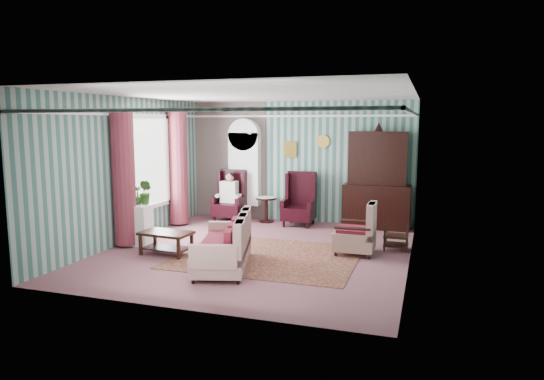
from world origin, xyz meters
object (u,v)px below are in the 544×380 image
(wingback_left, at_px, (229,196))
(floral_armchair, at_px, (355,227))
(wingback_right, at_px, (299,199))
(seated_woman, at_px, (229,197))
(bookcase, at_px, (245,174))
(dresser_hutch, at_px, (377,177))
(nest_table, at_px, (396,236))
(plant_stand, at_px, (137,225))
(round_side_table, at_px, (266,210))
(sofa, at_px, (223,237))
(coffee_table, at_px, (166,243))

(wingback_left, bearing_deg, floral_armchair, -31.41)
(wingback_right, height_order, seated_woman, wingback_right)
(bookcase, height_order, wingback_right, bookcase)
(dresser_hutch, relative_size, nest_table, 4.37)
(plant_stand, bearing_deg, round_side_table, 59.62)
(sofa, height_order, coffee_table, sofa)
(wingback_left, relative_size, sofa, 0.69)
(wingback_right, xyz_separation_m, sofa, (-0.33, -3.62, -0.09))
(wingback_right, xyz_separation_m, round_side_table, (-0.85, 0.15, -0.33))
(wingback_right, bearing_deg, sofa, -95.25)
(dresser_hutch, xyz_separation_m, seated_woman, (-3.50, -0.27, -0.59))
(wingback_left, xyz_separation_m, floral_armchair, (3.36, -2.05, -0.12))
(dresser_hutch, xyz_separation_m, plant_stand, (-4.30, -3.02, -0.78))
(round_side_table, bearing_deg, sofa, -82.20)
(wingback_left, height_order, floral_armchair, wingback_left)
(plant_stand, bearing_deg, wingback_left, 73.78)
(floral_armchair, bearing_deg, nest_table, -54.90)
(bookcase, xyz_separation_m, dresser_hutch, (3.25, -0.12, 0.06))
(floral_armchair, bearing_deg, coffee_table, 108.89)
(bookcase, xyz_separation_m, seated_woman, (-0.25, -0.39, -0.53))
(seated_woman, height_order, sofa, seated_woman)
(floral_armchair, bearing_deg, sofa, 128.65)
(floral_armchair, bearing_deg, round_side_table, 47.92)
(wingback_left, bearing_deg, coffee_table, -88.19)
(bookcase, height_order, nest_table, bookcase)
(wingback_left, height_order, coffee_table, wingback_left)
(wingback_left, height_order, sofa, wingback_left)
(wingback_right, height_order, plant_stand, wingback_right)
(coffee_table, bearing_deg, round_side_table, 76.52)
(round_side_table, distance_m, coffee_table, 3.43)
(round_side_table, bearing_deg, dresser_hutch, 2.64)
(bookcase, height_order, dresser_hutch, dresser_hutch)
(nest_table, bearing_deg, floral_armchair, -144.63)
(wingback_left, relative_size, plant_stand, 1.56)
(wingback_right, xyz_separation_m, plant_stand, (-2.55, -2.75, -0.22))
(wingback_left, bearing_deg, seated_woman, 0.00)
(bookcase, bearing_deg, floral_armchair, -38.13)
(round_side_table, bearing_deg, wingback_left, -170.54)
(coffee_table, bearing_deg, plant_stand, 154.21)
(floral_armchair, distance_m, coffee_table, 3.46)
(sofa, relative_size, floral_armchair, 1.81)
(sofa, bearing_deg, dresser_hutch, -44.04)
(wingback_left, distance_m, plant_stand, 2.87)
(wingback_right, xyz_separation_m, coffee_table, (-1.65, -3.19, -0.41))
(dresser_hutch, distance_m, coffee_table, 4.94)
(bookcase, xyz_separation_m, coffee_table, (-0.15, -3.58, -0.91))
(bookcase, distance_m, floral_armchair, 4.00)
(nest_table, bearing_deg, dresser_hutch, 107.39)
(wingback_right, bearing_deg, round_side_table, 169.99)
(round_side_table, relative_size, floral_armchair, 0.60)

